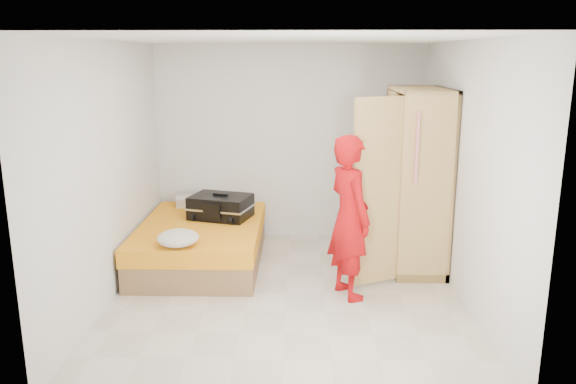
{
  "coord_description": "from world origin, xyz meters",
  "views": [
    {
      "loc": [
        0.13,
        -5.52,
        2.45
      ],
      "look_at": [
        0.01,
        0.44,
        1.0
      ],
      "focal_mm": 35.0,
      "sensor_mm": 36.0,
      "label": 1
    }
  ],
  "objects_px": {
    "person": "(349,217)",
    "suitcase": "(221,207)",
    "round_cushion": "(178,238)",
    "bed": "(202,243)",
    "wardrobe": "(413,184)"
  },
  "relations": [
    {
      "from": "suitcase",
      "to": "round_cushion",
      "type": "bearing_deg",
      "value": -90.14
    },
    {
      "from": "bed",
      "to": "person",
      "type": "height_order",
      "value": "person"
    },
    {
      "from": "round_cushion",
      "to": "bed",
      "type": "bearing_deg",
      "value": 83.24
    },
    {
      "from": "bed",
      "to": "wardrobe",
      "type": "height_order",
      "value": "wardrobe"
    },
    {
      "from": "wardrobe",
      "to": "suitcase",
      "type": "bearing_deg",
      "value": 172.74
    },
    {
      "from": "person",
      "to": "suitcase",
      "type": "height_order",
      "value": "person"
    },
    {
      "from": "person",
      "to": "wardrobe",
      "type": "bearing_deg",
      "value": -68.04
    },
    {
      "from": "suitcase",
      "to": "round_cushion",
      "type": "distance_m",
      "value": 1.11
    },
    {
      "from": "bed",
      "to": "round_cushion",
      "type": "relative_size",
      "value": 4.6
    },
    {
      "from": "bed",
      "to": "round_cushion",
      "type": "distance_m",
      "value": 0.89
    },
    {
      "from": "bed",
      "to": "person",
      "type": "distance_m",
      "value": 2.01
    },
    {
      "from": "suitcase",
      "to": "round_cushion",
      "type": "relative_size",
      "value": 1.91
    },
    {
      "from": "round_cushion",
      "to": "suitcase",
      "type": "bearing_deg",
      "value": 73.85
    },
    {
      "from": "wardrobe",
      "to": "suitcase",
      "type": "height_order",
      "value": "wardrobe"
    },
    {
      "from": "wardrobe",
      "to": "round_cushion",
      "type": "xyz_separation_m",
      "value": [
        -2.6,
        -0.77,
        -0.42
      ]
    }
  ]
}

